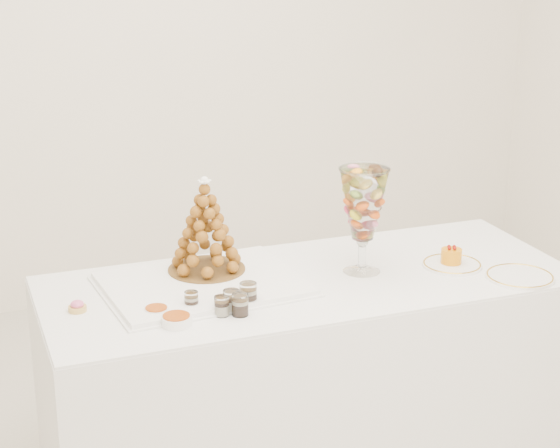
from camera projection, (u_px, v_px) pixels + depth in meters
name	position (u px, v px, depth m)	size (l,w,h in m)	color
buffet_table	(308.00, 370.00, 3.43)	(1.92, 0.82, 0.72)	white
lace_tray	(203.00, 284.00, 3.24)	(0.66, 0.50, 0.02)	white
macaron_vase	(363.00, 205.00, 3.31)	(0.18, 0.18, 0.38)	white
cake_plate	(452.00, 265.00, 3.44)	(0.22, 0.22, 0.01)	white
spare_plate	(520.00, 277.00, 3.32)	(0.24, 0.24, 0.01)	white
pink_tart	(77.00, 307.00, 3.04)	(0.06, 0.06, 0.04)	tan
verrine_a	(191.00, 301.00, 3.05)	(0.05, 0.05, 0.06)	white
verrine_b	(231.00, 301.00, 3.03)	(0.05, 0.05, 0.07)	white
verrine_c	(248.00, 294.00, 3.08)	(0.06, 0.06, 0.08)	white
verrine_d	(222.00, 306.00, 3.01)	(0.05, 0.05, 0.07)	white
verrine_e	(240.00, 305.00, 3.01)	(0.05, 0.05, 0.07)	white
ramekin_back	(156.00, 312.00, 3.01)	(0.08, 0.08, 0.02)	white
ramekin_front	(176.00, 321.00, 2.94)	(0.10, 0.10, 0.03)	white
croquembouche	(205.00, 225.00, 3.29)	(0.29, 0.29, 0.34)	brown
mousse_cake	(451.00, 256.00, 3.43)	(0.08, 0.08, 0.07)	orange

